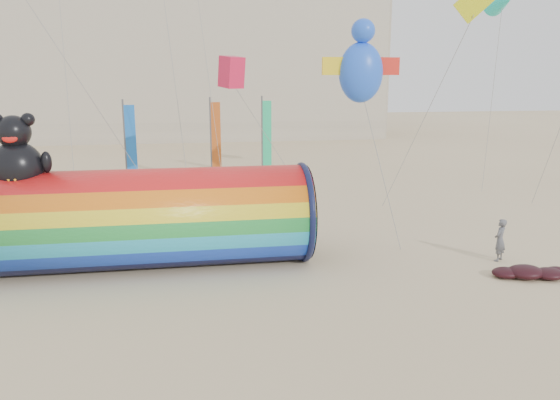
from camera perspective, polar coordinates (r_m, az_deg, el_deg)
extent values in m
plane|color=#CCB58C|center=(17.18, -0.82, -8.99)|extent=(160.00, 160.00, 0.00)
cube|color=#B7AD99|center=(62.62, -19.08, 15.43)|extent=(60.00, 15.00, 20.00)
cube|color=#28303D|center=(55.21, -20.40, 16.30)|extent=(59.50, 0.12, 17.00)
cylinder|color=red|center=(19.03, -14.58, -1.91)|extent=(11.55, 3.37, 3.37)
torus|color=#0F1438|center=(19.34, 2.34, -1.26)|extent=(0.23, 3.53, 3.53)
cylinder|color=black|center=(19.37, 2.73, -1.24)|extent=(0.06, 3.33, 3.33)
ellipsoid|color=black|center=(19.35, -25.75, 3.01)|extent=(1.65, 1.47, 1.73)
ellipsoid|color=yellow|center=(18.87, -26.15, 2.45)|extent=(0.85, 0.37, 0.74)
sphere|color=black|center=(19.22, -26.08, 6.40)|extent=(1.06, 1.06, 1.06)
sphere|color=black|center=(19.06, -24.85, 7.64)|extent=(0.42, 0.42, 0.42)
ellipsoid|color=red|center=(18.82, -26.40, 5.81)|extent=(0.47, 0.17, 0.30)
ellipsoid|color=black|center=(19.00, -23.23, 3.67)|extent=(0.35, 0.35, 0.69)
imported|color=#54565C|center=(20.72, 21.99, -3.90)|extent=(0.66, 0.63, 1.52)
ellipsoid|color=#370A11|center=(19.48, 24.28, -6.86)|extent=(1.17, 0.99, 0.41)
ellipsoid|color=#370A11|center=(19.73, 26.30, -6.92)|extent=(0.99, 0.84, 0.34)
ellipsoid|color=#370A11|center=(19.30, 22.53, -7.03)|extent=(0.91, 0.77, 0.32)
ellipsoid|color=#370A11|center=(19.98, 24.35, -6.60)|extent=(0.78, 0.66, 0.27)
ellipsoid|color=#370A11|center=(20.26, 26.95, -6.62)|extent=(0.73, 0.62, 0.25)
cylinder|color=#59595E|center=(30.77, -15.85, 5.25)|extent=(0.10, 0.10, 5.20)
cube|color=blue|center=(30.73, -15.28, 5.37)|extent=(0.56, 0.06, 4.50)
cylinder|color=#59595E|center=(32.99, -7.22, 6.11)|extent=(0.10, 0.10, 5.20)
cube|color=#BE521A|center=(33.00, -6.68, 6.22)|extent=(0.56, 0.06, 4.50)
cylinder|color=#59595E|center=(34.70, -1.88, 6.53)|extent=(0.10, 0.10, 5.20)
cube|color=#1DBE7A|center=(34.74, -1.37, 6.63)|extent=(0.56, 0.06, 4.50)
ellipsoid|color=blue|center=(18.39, 8.44, 13.04)|extent=(1.46, 1.13, 1.94)
cube|color=yellow|center=(22.52, 19.68, 18.93)|extent=(0.93, 0.06, 1.30)
cube|color=#E01843|center=(23.00, -5.09, 13.17)|extent=(0.78, 0.78, 1.25)
cone|color=#1AD0C7|center=(30.30, 22.24, 18.81)|extent=(1.43, 1.43, 1.29)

